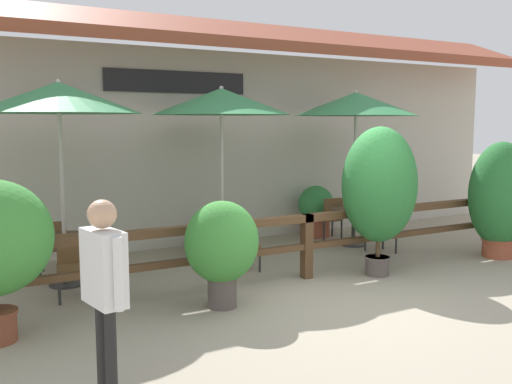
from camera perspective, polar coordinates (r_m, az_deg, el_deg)
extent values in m
plane|color=#9E937F|center=(7.73, 9.53, -10.28)|extent=(60.00, 60.00, 0.00)
cube|color=#BCB7A8|center=(10.98, -4.18, 4.44)|extent=(14.00, 0.40, 3.60)
cube|color=brown|center=(10.59, -2.97, 15.62)|extent=(14.28, 1.48, 0.70)
cube|color=black|center=(10.45, -7.87, 10.86)|extent=(2.64, 0.04, 0.39)
cube|color=brown|center=(8.34, 5.13, -2.61)|extent=(10.40, 0.14, 0.11)
cube|color=brown|center=(8.42, 5.10, -5.43)|extent=(10.40, 0.10, 0.09)
cube|color=brown|center=(8.42, 5.10, -5.43)|extent=(0.14, 0.14, 0.95)
cylinder|color=#B7B2A8|center=(8.32, -18.77, -0.62)|extent=(0.06, 0.06, 2.47)
cone|color=#33844C|center=(8.27, -19.14, 8.92)|extent=(2.23, 2.23, 0.43)
sphere|color=#B2ADA3|center=(8.28, -19.20, 10.39)|extent=(0.07, 0.07, 0.07)
cylinder|color=#4C3826|center=(8.41, -18.62, -4.38)|extent=(0.85, 0.85, 0.05)
cylinder|color=#333333|center=(8.49, -18.53, -6.70)|extent=(0.07, 0.07, 0.65)
cylinder|color=#333333|center=(8.56, -18.44, -8.73)|extent=(0.47, 0.47, 0.03)
cube|color=brown|center=(7.78, -17.75, -7.29)|extent=(0.48, 0.48, 0.05)
cube|color=brown|center=(7.91, -17.88, -5.38)|extent=(0.40, 0.10, 0.40)
cylinder|color=#2D2D2D|center=(7.65, -19.06, -9.27)|extent=(0.04, 0.04, 0.38)
cylinder|color=#2D2D2D|center=(7.66, -16.19, -9.13)|extent=(0.04, 0.04, 0.38)
cylinder|color=#2D2D2D|center=(8.01, -19.13, -8.53)|extent=(0.04, 0.04, 0.38)
cylinder|color=#2D2D2D|center=(8.03, -16.39, -8.40)|extent=(0.04, 0.04, 0.38)
cube|color=brown|center=(9.15, -19.54, -5.25)|extent=(0.51, 0.51, 0.05)
cube|color=brown|center=(8.92, -19.70, -4.08)|extent=(0.40, 0.14, 0.40)
cylinder|color=#2D2D2D|center=(9.37, -18.23, -6.27)|extent=(0.04, 0.04, 0.38)
cylinder|color=#2D2D2D|center=(9.40, -20.55, -6.32)|extent=(0.04, 0.04, 0.38)
cylinder|color=#2D2D2D|center=(9.00, -18.37, -6.81)|extent=(0.04, 0.04, 0.38)
cylinder|color=#2D2D2D|center=(9.03, -20.79, -6.86)|extent=(0.04, 0.04, 0.38)
cylinder|color=#B7B2A8|center=(9.32, -3.42, 0.51)|extent=(0.06, 0.06, 2.47)
cone|color=#33844C|center=(9.27, -3.48, 9.03)|extent=(2.23, 2.23, 0.43)
sphere|color=#B2ADA3|center=(9.28, -3.49, 10.34)|extent=(0.07, 0.07, 0.07)
cylinder|color=#4C3826|center=(9.40, -3.40, -2.86)|extent=(0.85, 0.85, 0.05)
cylinder|color=#333333|center=(9.47, -3.38, -4.95)|extent=(0.07, 0.07, 0.65)
cylinder|color=#333333|center=(9.54, -3.37, -6.78)|extent=(0.47, 0.47, 0.03)
cube|color=brown|center=(8.81, -1.27, -5.30)|extent=(0.46, 0.46, 0.05)
cube|color=brown|center=(8.94, -1.74, -3.65)|extent=(0.40, 0.07, 0.40)
cylinder|color=#2D2D2D|center=(8.62, -1.95, -7.05)|extent=(0.04, 0.04, 0.38)
cylinder|color=#2D2D2D|center=(8.76, 0.37, -6.82)|extent=(0.04, 0.04, 0.38)
cylinder|color=#2D2D2D|center=(8.96, -2.86, -6.51)|extent=(0.04, 0.04, 0.38)
cylinder|color=#2D2D2D|center=(9.10, -0.61, -6.29)|extent=(0.04, 0.04, 0.38)
cube|color=brown|center=(10.12, -4.97, -3.72)|extent=(0.47, 0.47, 0.05)
cube|color=brown|center=(9.93, -4.41, -2.61)|extent=(0.40, 0.08, 0.40)
cylinder|color=#2D2D2D|center=(10.42, -4.60, -4.62)|extent=(0.04, 0.04, 0.38)
cylinder|color=#2D2D2D|center=(10.23, -6.42, -4.85)|extent=(0.04, 0.04, 0.38)
cylinder|color=#2D2D2D|center=(10.11, -3.47, -4.97)|extent=(0.04, 0.04, 0.38)
cylinder|color=#2D2D2D|center=(9.91, -5.32, -5.23)|extent=(0.04, 0.04, 0.38)
cylinder|color=#B7B2A8|center=(10.66, 9.81, 1.23)|extent=(0.06, 0.06, 2.47)
cone|color=#33844C|center=(10.61, 9.97, 8.67)|extent=(2.23, 2.23, 0.43)
sphere|color=#B2ADA3|center=(10.62, 9.99, 9.82)|extent=(0.07, 0.07, 0.07)
cylinder|color=#4C3826|center=(10.73, 9.75, -1.72)|extent=(0.85, 0.85, 0.05)
cylinder|color=#333333|center=(10.79, 9.71, -3.57)|extent=(0.07, 0.07, 0.65)
cylinder|color=#333333|center=(10.85, 9.68, -5.18)|extent=(0.47, 0.47, 0.03)
cube|color=brown|center=(10.28, 12.39, -3.70)|extent=(0.46, 0.46, 0.05)
cube|color=brown|center=(10.39, 11.80, -2.31)|extent=(0.40, 0.08, 0.40)
cylinder|color=#2D2D2D|center=(10.06, 12.11, -5.17)|extent=(0.04, 0.04, 0.38)
cylinder|color=#2D2D2D|center=(10.28, 13.84, -4.96)|extent=(0.04, 0.04, 0.38)
cylinder|color=#2D2D2D|center=(10.36, 10.88, -4.79)|extent=(0.04, 0.04, 0.38)
cylinder|color=#2D2D2D|center=(10.58, 12.59, -4.59)|extent=(0.04, 0.04, 0.38)
cube|color=brown|center=(11.28, 7.26, -2.64)|extent=(0.48, 0.48, 0.05)
cube|color=brown|center=(11.08, 7.73, -1.65)|extent=(0.40, 0.10, 0.40)
cylinder|color=#2D2D2D|center=(11.57, 7.64, -3.49)|extent=(0.04, 0.04, 0.38)
cylinder|color=#2D2D2D|center=(11.40, 5.95, -3.63)|extent=(0.04, 0.04, 0.38)
cylinder|color=#2D2D2D|center=(11.25, 8.55, -3.82)|extent=(0.04, 0.04, 0.38)
cylinder|color=#2D2D2D|center=(11.07, 6.82, -3.96)|extent=(0.04, 0.04, 0.38)
cylinder|color=#9E4C33|center=(10.60, 23.04, -5.14)|extent=(0.52, 0.52, 0.32)
cylinder|color=#9E4C33|center=(10.57, 23.07, -4.41)|extent=(0.56, 0.56, 0.04)
ellipsoid|color=#287033|center=(10.45, 23.28, -0.22)|extent=(1.11, 1.00, 1.78)
cylinder|color=#564C47|center=(7.18, -3.40, -9.91)|extent=(0.36, 0.36, 0.39)
cylinder|color=#564C47|center=(7.13, -3.41, -8.55)|extent=(0.39, 0.39, 0.04)
ellipsoid|color=#3D8E38|center=(7.02, -3.44, -5.00)|extent=(0.93, 0.84, 1.02)
cylinder|color=#564C47|center=(8.81, 12.04, -7.23)|extent=(0.35, 0.35, 0.28)
cylinder|color=#564C47|center=(8.79, 12.06, -6.46)|extent=(0.38, 0.38, 0.04)
cylinder|color=brown|center=(8.73, 12.11, -4.70)|extent=(0.06, 0.06, 0.51)
ellipsoid|color=#287033|center=(8.60, 12.25, 0.73)|extent=(1.15, 1.04, 1.71)
cylinder|color=#9E4C33|center=(11.57, 5.98, -3.51)|extent=(0.57, 0.57, 0.37)
cylinder|color=#9E4C33|center=(11.54, 5.99, -2.70)|extent=(0.62, 0.62, 0.04)
ellipsoid|color=#338442|center=(11.49, 6.01, -1.13)|extent=(0.72, 0.65, 0.71)
cylinder|color=black|center=(4.97, -15.12, -15.18)|extent=(0.09, 0.09, 0.85)
cylinder|color=black|center=(4.83, -14.28, -15.83)|extent=(0.09, 0.09, 0.85)
cube|color=silver|center=(4.68, -14.98, -7.29)|extent=(0.28, 0.49, 0.60)
cylinder|color=silver|center=(4.91, -16.22, -6.66)|extent=(0.07, 0.07, 0.57)
cylinder|color=silver|center=(4.45, -13.61, -7.98)|extent=(0.07, 0.07, 0.57)
sphere|color=tan|center=(4.59, -15.15, -2.14)|extent=(0.23, 0.23, 0.23)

